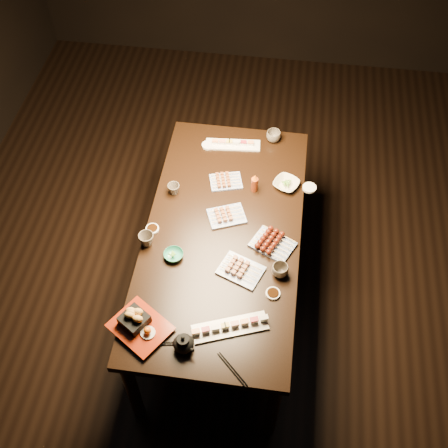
{
  "coord_description": "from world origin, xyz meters",
  "views": [
    {
      "loc": [
        0.37,
        -2.19,
        3.36
      ],
      "look_at": [
        0.09,
        -0.2,
        0.77
      ],
      "focal_mm": 45.0,
      "sensor_mm": 36.0,
      "label": 1
    }
  ],
  "objects_px": {
    "sushi_platter_far": "(233,143)",
    "condiment_bottle": "(255,183)",
    "yakitori_plate_left": "(226,180)",
    "yakitori_plate_center": "(227,214)",
    "yakitori_plate_right": "(241,268)",
    "teapot": "(183,342)",
    "tempura_tray": "(139,324)",
    "teacup_near_left": "(147,239)",
    "edamame_bowl_cream": "(286,184)",
    "teacup_far_right": "(273,136)",
    "teacup_mid_right": "(280,270)",
    "sushi_platter_near": "(230,326)",
    "dining_table": "(223,268)",
    "teacup_far_left": "(174,189)",
    "edamame_bowl_green": "(174,255)"
  },
  "relations": [
    {
      "from": "teacup_far_right",
      "to": "teapot",
      "type": "relative_size",
      "value": 0.76
    },
    {
      "from": "edamame_bowl_cream",
      "to": "teacup_near_left",
      "type": "xyz_separation_m",
      "value": [
        -0.76,
        -0.55,
        0.02
      ]
    },
    {
      "from": "dining_table",
      "to": "edamame_bowl_cream",
      "type": "distance_m",
      "value": 0.66
    },
    {
      "from": "teapot",
      "to": "teacup_far_right",
      "type": "bearing_deg",
      "value": 111.84
    },
    {
      "from": "teacup_mid_right",
      "to": "condiment_bottle",
      "type": "xyz_separation_m",
      "value": [
        -0.2,
        0.59,
        0.03
      ]
    },
    {
      "from": "tempura_tray",
      "to": "teacup_mid_right",
      "type": "relative_size",
      "value": 3.15
    },
    {
      "from": "dining_table",
      "to": "teacup_far_right",
      "type": "height_order",
      "value": "teacup_far_right"
    },
    {
      "from": "sushi_platter_far",
      "to": "tempura_tray",
      "type": "relative_size",
      "value": 1.23
    },
    {
      "from": "teacup_mid_right",
      "to": "condiment_bottle",
      "type": "height_order",
      "value": "condiment_bottle"
    },
    {
      "from": "yakitori_plate_left",
      "to": "condiment_bottle",
      "type": "height_order",
      "value": "condiment_bottle"
    },
    {
      "from": "yakitori_plate_left",
      "to": "teacup_mid_right",
      "type": "bearing_deg",
      "value": -74.22
    },
    {
      "from": "sushi_platter_far",
      "to": "condiment_bottle",
      "type": "relative_size",
      "value": 2.7
    },
    {
      "from": "tempura_tray",
      "to": "teacup_mid_right",
      "type": "xyz_separation_m",
      "value": [
        0.68,
        0.43,
        -0.02
      ]
    },
    {
      "from": "sushi_platter_far",
      "to": "edamame_bowl_green",
      "type": "relative_size",
      "value": 3.22
    },
    {
      "from": "teacup_near_left",
      "to": "teacup_mid_right",
      "type": "height_order",
      "value": "teacup_near_left"
    },
    {
      "from": "dining_table",
      "to": "teacup_far_left",
      "type": "relative_size",
      "value": 24.41
    },
    {
      "from": "dining_table",
      "to": "teacup_near_left",
      "type": "relative_size",
      "value": 20.51
    },
    {
      "from": "teacup_far_left",
      "to": "condiment_bottle",
      "type": "xyz_separation_m",
      "value": [
        0.49,
        0.09,
        0.03
      ]
    },
    {
      "from": "yakitori_plate_right",
      "to": "dining_table",
      "type": "bearing_deg",
      "value": 139.88
    },
    {
      "from": "sushi_platter_near",
      "to": "yakitori_plate_left",
      "type": "xyz_separation_m",
      "value": [
        -0.16,
        1.0,
        0.0
      ]
    },
    {
      "from": "yakitori_plate_right",
      "to": "teapot",
      "type": "bearing_deg",
      "value": -93.68
    },
    {
      "from": "teacup_near_left",
      "to": "teapot",
      "type": "height_order",
      "value": "teapot"
    },
    {
      "from": "teacup_near_left",
      "to": "teacup_far_right",
      "type": "distance_m",
      "value": 1.14
    },
    {
      "from": "yakitori_plate_left",
      "to": "teapot",
      "type": "height_order",
      "value": "teapot"
    },
    {
      "from": "sushi_platter_far",
      "to": "tempura_tray",
      "type": "bearing_deg",
      "value": 73.2
    },
    {
      "from": "edamame_bowl_cream",
      "to": "yakitori_plate_center",
      "type": "bearing_deg",
      "value": -138.46
    },
    {
      "from": "sushi_platter_far",
      "to": "teapot",
      "type": "relative_size",
      "value": 2.84
    },
    {
      "from": "dining_table",
      "to": "edamame_bowl_cream",
      "type": "xyz_separation_m",
      "value": [
        0.34,
        0.41,
        0.39
      ]
    },
    {
      "from": "teacup_mid_right",
      "to": "teacup_far_left",
      "type": "bearing_deg",
      "value": 143.96
    },
    {
      "from": "teacup_mid_right",
      "to": "teacup_far_left",
      "type": "height_order",
      "value": "teacup_mid_right"
    },
    {
      "from": "dining_table",
      "to": "yakitori_plate_right",
      "type": "bearing_deg",
      "value": -50.0
    },
    {
      "from": "sushi_platter_near",
      "to": "teacup_far_right",
      "type": "distance_m",
      "value": 1.41
    },
    {
      "from": "yakitori_plate_left",
      "to": "yakitori_plate_center",
      "type": "bearing_deg",
      "value": -96.92
    },
    {
      "from": "dining_table",
      "to": "yakitori_plate_left",
      "type": "bearing_deg",
      "value": 106.73
    },
    {
      "from": "tempura_tray",
      "to": "teacup_mid_right",
      "type": "bearing_deg",
      "value": 65.42
    },
    {
      "from": "teacup_far_right",
      "to": "edamame_bowl_cream",
      "type": "bearing_deg",
      "value": -73.92
    },
    {
      "from": "sushi_platter_far",
      "to": "teacup_near_left",
      "type": "bearing_deg",
      "value": 61.26
    },
    {
      "from": "tempura_tray",
      "to": "teacup_near_left",
      "type": "xyz_separation_m",
      "value": [
        -0.09,
        0.53,
        -0.01
      ]
    },
    {
      "from": "sushi_platter_far",
      "to": "yakitori_plate_center",
      "type": "relative_size",
      "value": 1.68
    },
    {
      "from": "sushi_platter_far",
      "to": "teacup_far_right",
      "type": "relative_size",
      "value": 3.75
    },
    {
      "from": "teacup_far_left",
      "to": "teacup_far_right",
      "type": "height_order",
      "value": "teacup_far_right"
    },
    {
      "from": "teacup_near_left",
      "to": "teacup_mid_right",
      "type": "distance_m",
      "value": 0.77
    },
    {
      "from": "yakitori_plate_left",
      "to": "tempura_tray",
      "type": "distance_m",
      "value": 1.1
    },
    {
      "from": "edamame_bowl_cream",
      "to": "teacup_far_right",
      "type": "bearing_deg",
      "value": 106.08
    },
    {
      "from": "teacup_far_right",
      "to": "sushi_platter_near",
      "type": "bearing_deg",
      "value": -94.14
    },
    {
      "from": "yakitori_plate_left",
      "to": "teacup_near_left",
      "type": "distance_m",
      "value": 0.65
    },
    {
      "from": "teacup_mid_right",
      "to": "teacup_far_right",
      "type": "height_order",
      "value": "teacup_far_right"
    },
    {
      "from": "dining_table",
      "to": "yakitori_plate_center",
      "type": "height_order",
      "value": "yakitori_plate_center"
    },
    {
      "from": "teacup_mid_right",
      "to": "tempura_tray",
      "type": "bearing_deg",
      "value": -147.66
    },
    {
      "from": "yakitori_plate_center",
      "to": "teacup_near_left",
      "type": "xyz_separation_m",
      "value": [
        -0.42,
        -0.26,
        0.01
      ]
    }
  ]
}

